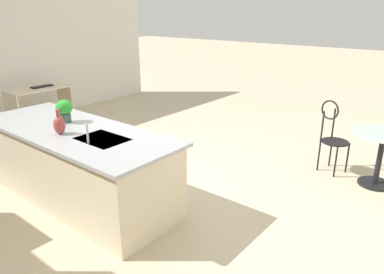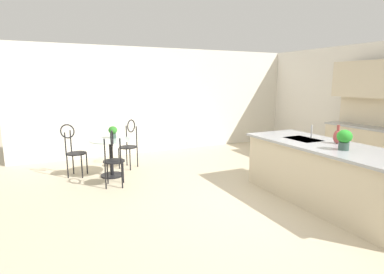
% 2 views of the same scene
% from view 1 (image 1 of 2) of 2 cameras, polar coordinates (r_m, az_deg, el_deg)
% --- Properties ---
extents(ground_plane, '(40.00, 40.00, 0.00)m').
position_cam_1_polar(ground_plane, '(5.11, -7.26, -6.89)').
color(ground_plane, beige).
extents(kitchen_island, '(2.80, 1.06, 0.92)m').
position_cam_1_polar(kitchen_island, '(4.66, -17.63, -4.11)').
color(kitchen_island, beige).
rests_on(kitchen_island, ground).
extents(bistro_table, '(0.80, 0.80, 0.74)m').
position_cam_1_polar(bistro_table, '(5.39, 27.51, -2.42)').
color(bistro_table, black).
rests_on(bistro_table, ground).
extents(chair_near_window, '(0.52, 0.47, 1.04)m').
position_cam_1_polar(chair_near_window, '(5.57, 21.26, 0.54)').
color(chair_near_window, black).
rests_on(chair_near_window, ground).
extents(sink_faucet, '(0.02, 0.02, 0.22)m').
position_cam_1_polar(sink_faucet, '(3.94, -16.13, 0.54)').
color(sink_faucet, '#B2B5BA').
rests_on(sink_faucet, kitchen_island).
extents(writing_desk, '(0.60, 1.20, 0.74)m').
position_cam_1_polar(writing_desk, '(8.10, -22.86, 5.53)').
color(writing_desk, beige).
rests_on(writing_desk, ground).
extents(keyboard, '(0.16, 0.44, 0.03)m').
position_cam_1_polar(keyboard, '(8.11, -22.55, 7.38)').
color(keyboard, black).
rests_on(keyboard, writing_desk).
extents(potted_plant_counter_near, '(0.20, 0.20, 0.29)m').
position_cam_1_polar(potted_plant_counter_near, '(4.75, -19.45, 4.09)').
color(potted_plant_counter_near, '#385147').
rests_on(potted_plant_counter_near, kitchen_island).
extents(vase_on_counter, '(0.13, 0.13, 0.29)m').
position_cam_1_polar(vase_on_counter, '(4.33, -20.16, 1.83)').
color(vase_on_counter, '#993D38').
rests_on(vase_on_counter, kitchen_island).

